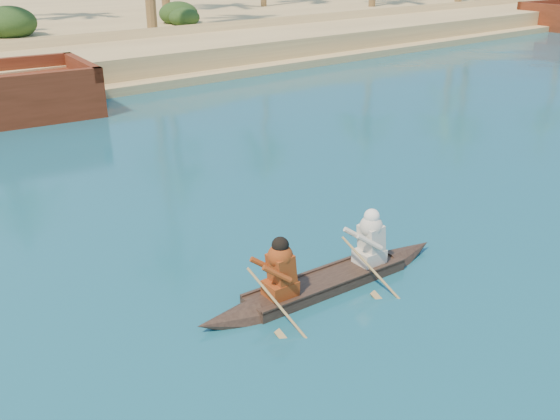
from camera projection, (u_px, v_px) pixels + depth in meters
sandy_embankment at (10, 23)px, 44.78m from camera, size 150.00×51.00×1.50m
shrub_cluster at (100, 35)px, 33.54m from camera, size 100.00×6.00×2.40m
canoe at (327, 273)px, 10.99m from camera, size 5.25×1.04×1.44m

